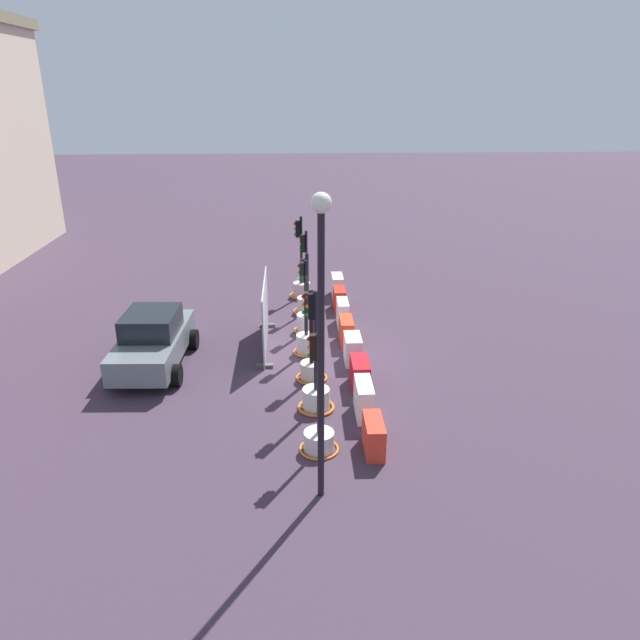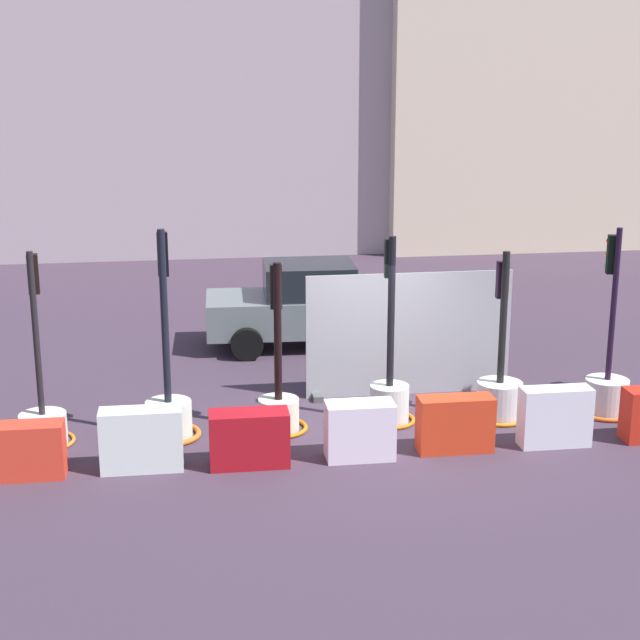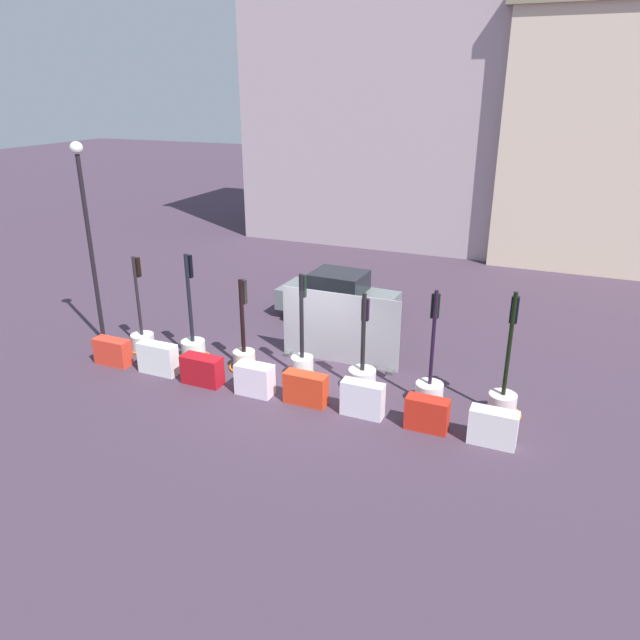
% 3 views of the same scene
% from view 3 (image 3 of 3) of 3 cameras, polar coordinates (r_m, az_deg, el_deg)
% --- Properties ---
extents(ground_plane, '(120.00, 120.00, 0.00)m').
position_cam_3_polar(ground_plane, '(16.34, -2.17, -5.74)').
color(ground_plane, '#3F3040').
extents(traffic_light_0, '(0.90, 0.90, 2.88)m').
position_cam_3_polar(traffic_light_0, '(18.84, -16.54, -1.42)').
color(traffic_light_0, silver).
rests_on(traffic_light_0, ground_plane).
extents(traffic_light_1, '(0.95, 0.95, 3.15)m').
position_cam_3_polar(traffic_light_1, '(17.77, -11.97, -2.25)').
color(traffic_light_1, silver).
rests_on(traffic_light_1, ground_plane).
extents(traffic_light_2, '(0.89, 0.89, 2.61)m').
position_cam_3_polar(traffic_light_2, '(16.97, -7.23, -3.02)').
color(traffic_light_2, beige).
rests_on(traffic_light_2, ground_plane).
extents(traffic_light_3, '(0.83, 0.83, 2.94)m').
position_cam_3_polar(traffic_light_3, '(16.29, -1.71, -3.79)').
color(traffic_light_3, silver).
rests_on(traffic_light_3, ground_plane).
extents(traffic_light_4, '(0.92, 0.92, 2.68)m').
position_cam_3_polar(traffic_light_4, '(15.67, 4.04, -5.25)').
color(traffic_light_4, silver).
rests_on(traffic_light_4, ground_plane).
extents(traffic_light_5, '(1.00, 1.00, 3.00)m').
position_cam_3_polar(traffic_light_5, '(15.25, 10.36, -6.39)').
color(traffic_light_5, silver).
rests_on(traffic_light_5, ground_plane).
extents(traffic_light_6, '(0.96, 0.96, 3.15)m').
position_cam_3_polar(traffic_light_6, '(15.15, 16.99, -7.01)').
color(traffic_light_6, beige).
rests_on(traffic_light_6, ground_plane).
extents(construction_barrier_0, '(1.07, 0.43, 0.76)m').
position_cam_3_polar(construction_barrier_0, '(18.07, -19.11, -2.86)').
color(construction_barrier_0, red).
rests_on(construction_barrier_0, ground_plane).
extents(construction_barrier_1, '(1.13, 0.41, 0.88)m').
position_cam_3_polar(construction_barrier_1, '(17.13, -15.14, -3.55)').
color(construction_barrier_1, white).
rests_on(construction_barrier_1, ground_plane).
extents(construction_barrier_2, '(1.11, 0.48, 0.79)m').
position_cam_3_polar(construction_barrier_2, '(16.29, -11.14, -4.70)').
color(construction_barrier_2, '#AD111B').
rests_on(construction_barrier_2, ground_plane).
extents(construction_barrier_3, '(0.97, 0.49, 0.82)m').
position_cam_3_polar(construction_barrier_3, '(15.55, -6.23, -5.64)').
color(construction_barrier_3, white).
rests_on(construction_barrier_3, ground_plane).
extents(construction_barrier_4, '(1.09, 0.42, 0.81)m').
position_cam_3_polar(construction_barrier_4, '(15.03, -1.37, -6.54)').
color(construction_barrier_4, red).
rests_on(construction_barrier_4, ground_plane).
extents(construction_barrier_5, '(1.04, 0.38, 0.88)m').
position_cam_3_polar(construction_barrier_5, '(14.53, 4.06, -7.51)').
color(construction_barrier_5, silver).
rests_on(construction_barrier_5, ground_plane).
extents(construction_barrier_6, '(0.99, 0.43, 0.79)m').
position_cam_3_polar(construction_barrier_6, '(14.19, 10.13, -8.79)').
color(construction_barrier_6, red).
rests_on(construction_barrier_6, ground_plane).
extents(construction_barrier_7, '(1.05, 0.43, 0.84)m').
position_cam_3_polar(construction_barrier_7, '(13.96, 16.12, -9.79)').
color(construction_barrier_7, silver).
rests_on(construction_barrier_7, ground_plane).
extents(car_grey_saloon, '(4.05, 2.17, 1.66)m').
position_cam_3_polar(car_grey_saloon, '(20.22, 1.72, 2.24)').
color(car_grey_saloon, slate).
rests_on(car_grey_saloon, ground_plane).
extents(building_main_facade, '(14.62, 8.00, 13.92)m').
position_cam_3_polar(building_main_facade, '(32.10, 7.77, 20.43)').
color(building_main_facade, '#B29FA8').
rests_on(building_main_facade, ground_plane).
extents(street_lamp_post, '(0.36, 0.36, 6.00)m').
position_cam_3_polar(street_lamp_post, '(18.90, -21.31, 8.96)').
color(street_lamp_post, black).
rests_on(street_lamp_post, ground_plane).
extents(site_fence_panel, '(3.50, 0.50, 2.10)m').
position_cam_3_polar(site_fence_panel, '(16.93, 1.88, -0.99)').
color(site_fence_panel, '#9B9CA4').
rests_on(site_fence_panel, ground_plane).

